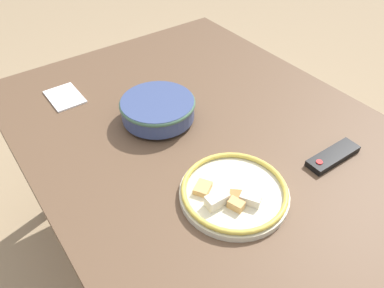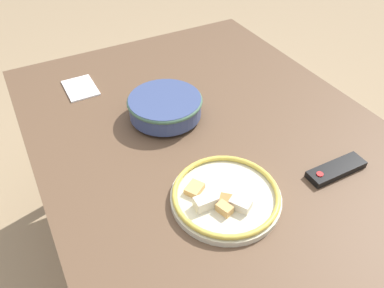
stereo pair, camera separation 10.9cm
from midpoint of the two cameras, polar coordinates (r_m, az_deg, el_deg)
ground_plane at (r=1.74m, az=4.47°, el=-17.57°), size 8.00×8.00×0.00m
dining_table at (r=1.23m, az=6.06°, el=-1.49°), size 1.49×1.08×0.73m
noodle_bowl at (r=1.23m, az=-1.58°, el=5.67°), size 0.25×0.25×0.08m
food_plate at (r=0.99m, az=8.27°, el=-8.03°), size 0.29×0.29×0.05m
tv_remote at (r=1.15m, az=23.69°, el=-3.70°), size 0.06×0.18×0.02m
folded_napkin at (r=1.44m, az=-14.57°, el=8.19°), size 0.15×0.11×0.01m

